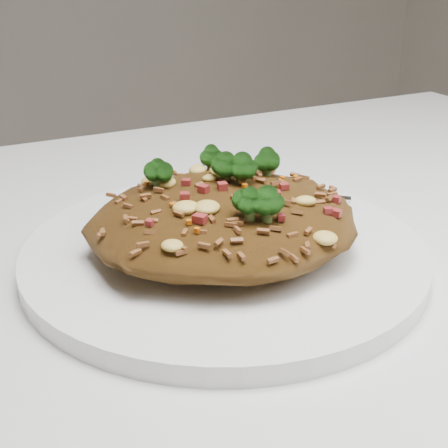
% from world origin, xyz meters
% --- Properties ---
extents(dining_table, '(1.20, 0.80, 0.75)m').
position_xyz_m(dining_table, '(0.00, 0.00, 0.66)').
color(dining_table, silver).
rests_on(dining_table, ground).
extents(plate, '(0.28, 0.28, 0.01)m').
position_xyz_m(plate, '(0.07, 0.04, 0.76)').
color(plate, white).
rests_on(plate, dining_table).
extents(fried_rice, '(0.19, 0.17, 0.06)m').
position_xyz_m(fried_rice, '(0.07, 0.04, 0.79)').
color(fried_rice, brown).
rests_on(fried_rice, plate).
extents(fork, '(0.14, 0.11, 0.00)m').
position_xyz_m(fork, '(0.14, 0.11, 0.77)').
color(fork, silver).
rests_on(fork, plate).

